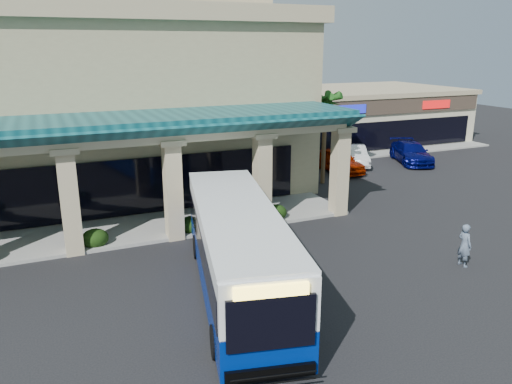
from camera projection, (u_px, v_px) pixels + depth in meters
name	position (u px, v px, depth m)	size (l,w,h in m)	color
ground	(281.00, 271.00, 20.20)	(110.00, 110.00, 0.00)	black
main_building	(43.00, 100.00, 29.64)	(30.80, 14.80, 11.35)	tan
arcade	(54.00, 183.00, 22.33)	(30.00, 6.20, 5.70)	#0C434C
strip_mall	(339.00, 115.00, 47.51)	(22.50, 12.50, 4.90)	beige
palm_0	(324.00, 134.00, 32.20)	(2.40, 2.40, 6.60)	#164512
palm_1	(314.00, 132.00, 35.34)	(2.40, 2.40, 5.80)	#164512
broadleaf_tree	(260.00, 130.00, 39.11)	(2.60, 2.60, 4.81)	black
transit_bus	(237.00, 251.00, 18.00)	(2.73, 11.74, 3.28)	navy
pedestrian	(465.00, 245.00, 20.44)	(0.66, 0.44, 1.82)	slate
car_silver	(338.00, 160.00, 35.95)	(1.95, 4.84, 1.65)	#9E1D00
car_white	(355.00, 155.00, 37.96)	(1.58, 4.54, 1.49)	white
car_red	(411.00, 153.00, 38.76)	(2.21, 5.45, 1.58)	#030752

